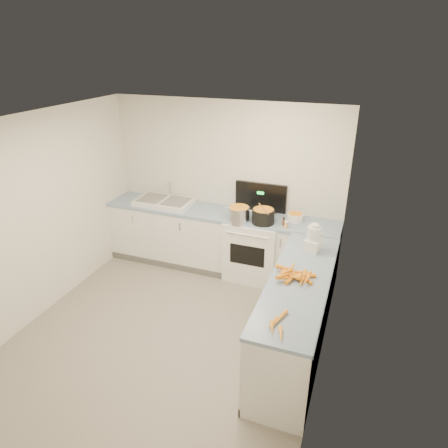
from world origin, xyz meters
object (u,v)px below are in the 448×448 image
(spice_jar, at_px, (286,225))
(extract_bottle, at_px, (284,222))
(steel_pot, at_px, (239,215))
(black_pot, at_px, (263,217))
(mixing_bowl, at_px, (295,217))
(sink, at_px, (164,202))
(food_processor, at_px, (313,239))
(stove, at_px, (254,247))

(spice_jar, bearing_deg, extract_bottle, 123.93)
(steel_pot, distance_m, spice_jar, 0.67)
(black_pot, height_order, mixing_bowl, black_pot)
(extract_bottle, bearing_deg, sink, 175.97)
(spice_jar, bearing_deg, black_pot, 170.45)
(mixing_bowl, relative_size, food_processor, 0.66)
(steel_pot, relative_size, spice_jar, 3.44)
(extract_bottle, bearing_deg, mixing_bowl, 61.48)
(mixing_bowl, bearing_deg, sink, -177.79)
(steel_pot, relative_size, mixing_bowl, 1.34)
(extract_bottle, xyz_separation_m, spice_jar, (0.05, -0.08, -0.00))
(food_processor, bearing_deg, mixing_bowl, 114.63)
(steel_pot, height_order, extract_bottle, steel_pot)
(sink, distance_m, mixing_bowl, 2.01)
(stove, xyz_separation_m, extract_bottle, (0.44, -0.12, 0.51))
(black_pot, height_order, spice_jar, black_pot)
(sink, xyz_separation_m, extract_bottle, (1.89, -0.13, 0.01))
(black_pot, xyz_separation_m, spice_jar, (0.34, -0.06, -0.05))
(stove, bearing_deg, steel_pot, -135.20)
(spice_jar, relative_size, food_processor, 0.26)
(extract_bottle, bearing_deg, stove, 165.05)
(spice_jar, bearing_deg, stove, 158.39)
(food_processor, bearing_deg, spice_jar, 130.10)
(steel_pot, height_order, mixing_bowl, steel_pot)
(stove, distance_m, food_processor, 1.31)
(steel_pot, relative_size, food_processor, 0.89)
(sink, height_order, mixing_bowl, sink)
(stove, relative_size, extract_bottle, 14.25)
(food_processor, bearing_deg, extract_bottle, 129.34)
(stove, relative_size, spice_jar, 15.40)
(black_pot, relative_size, extract_bottle, 3.24)
(steel_pot, xyz_separation_m, food_processor, (1.10, -0.52, 0.06))
(stove, height_order, steel_pot, stove)
(stove, xyz_separation_m, mixing_bowl, (0.55, 0.09, 0.52))
(steel_pot, bearing_deg, stove, 44.80)
(stove, height_order, food_processor, stove)
(black_pot, relative_size, spice_jar, 3.50)
(mixing_bowl, bearing_deg, food_processor, -65.37)
(steel_pot, relative_size, black_pot, 0.98)
(steel_pot, bearing_deg, spice_jar, -1.36)
(mixing_bowl, xyz_separation_m, extract_bottle, (-0.11, -0.21, -0.00))
(spice_jar, xyz_separation_m, food_processor, (0.43, -0.51, 0.10))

